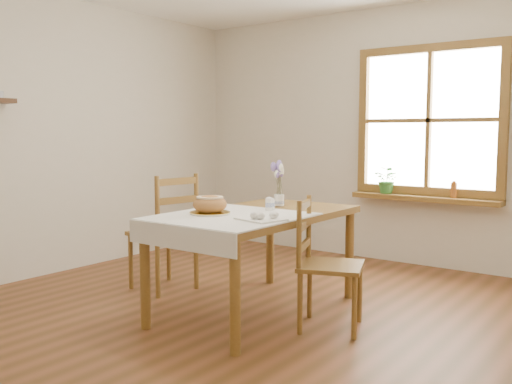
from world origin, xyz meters
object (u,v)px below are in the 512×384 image
flower_vase (279,201)px  chair_right (331,264)px  chair_left (163,231)px  dining_table (256,224)px  bread_plate (210,213)px

flower_vase → chair_right: bearing=-27.6°
chair_left → chair_right: chair_left is taller
chair_left → dining_table: bearing=96.5°
chair_right → bread_plate: chair_right is taller
bread_plate → flower_vase: size_ratio=3.17×
chair_right → chair_left: bearing=68.4°
bread_plate → chair_left: bearing=156.7°
chair_right → flower_vase: (-0.66, 0.35, 0.35)m
dining_table → bread_plate: bread_plate is taller
dining_table → chair_left: (-1.01, 0.04, -0.17)m
dining_table → chair_left: bearing=177.6°
chair_right → bread_plate: (-0.79, -0.34, 0.32)m
chair_left → bread_plate: (0.85, -0.36, 0.27)m
chair_right → bread_plate: bearing=92.6°
dining_table → chair_left: chair_left is taller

